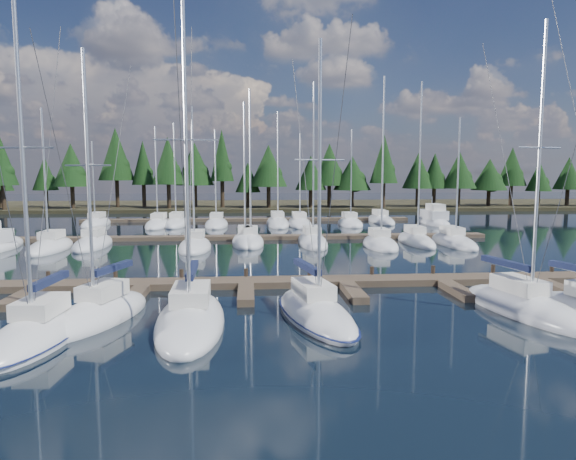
{
  "coord_description": "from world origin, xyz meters",
  "views": [
    {
      "loc": [
        0.19,
        -12.68,
        6.85
      ],
      "look_at": [
        2.86,
        22.0,
        2.95
      ],
      "focal_mm": 32.0,
      "sensor_mm": 36.0,
      "label": 1
    }
  ],
  "objects": [
    {
      "name": "front_sailboat_2",
      "position": [
        -6.79,
        11.23,
        0.29
      ],
      "size": [
        4.66,
        7.89,
        13.03
      ],
      "color": "silver",
      "rests_on": "ground"
    },
    {
      "name": "back_sailboat_rows",
      "position": [
        -0.27,
        44.79,
        0.27
      ],
      "size": [
        44.71,
        32.64,
        17.06
      ],
      "color": "silver",
      "rests_on": "ground"
    },
    {
      "name": "motor_yacht_right",
      "position": [
        24.96,
        54.03,
        0.49
      ],
      "size": [
        2.98,
        8.92,
        4.46
      ],
      "color": "silver",
      "rests_on": "ground"
    },
    {
      "name": "ground",
      "position": [
        0.0,
        30.0,
        0.0
      ],
      "size": [
        260.0,
        260.0,
        0.0
      ],
      "primitive_type": "plane",
      "color": "black",
      "rests_on": "ground"
    },
    {
      "name": "front_sailboat_3",
      "position": [
        -2.46,
        10.07,
        0.29
      ],
      "size": [
        3.33,
        9.48,
        14.96
      ],
      "color": "silver",
      "rests_on": "ground"
    },
    {
      "name": "front_sailboat_1",
      "position": [
        -8.47,
        8.42,
        0.29
      ],
      "size": [
        3.45,
        7.99,
        14.19
      ],
      "color": "silver",
      "rests_on": "ground"
    },
    {
      "name": "back_docks",
      "position": [
        0.0,
        49.58,
        0.2
      ],
      "size": [
        50.0,
        21.8,
        0.4
      ],
      "color": "brown",
      "rests_on": "ground"
    },
    {
      "name": "main_dock",
      "position": [
        0.0,
        17.36,
        0.2
      ],
      "size": [
        44.0,
        6.13,
        0.9
      ],
      "color": "brown",
      "rests_on": "ground"
    },
    {
      "name": "front_sailboat_5",
      "position": [
        13.57,
        10.82,
        0.3
      ],
      "size": [
        4.16,
        8.97,
        14.55
      ],
      "color": "silver",
      "rests_on": "ground"
    },
    {
      "name": "far_shore",
      "position": [
        0.0,
        90.0,
        0.3
      ],
      "size": [
        220.0,
        30.0,
        0.6
      ],
      "primitive_type": "cube",
      "color": "#2F2B1A",
      "rests_on": "ground"
    },
    {
      "name": "tree_line",
      "position": [
        -2.25,
        80.25,
        7.47
      ],
      "size": [
        184.98,
        12.04,
        14.32
      ],
      "color": "black",
      "rests_on": "far_shore"
    },
    {
      "name": "front_sailboat_4",
      "position": [
        3.29,
        10.71,
        0.29
      ],
      "size": [
        4.35,
        9.02,
        13.48
      ],
      "color": "silver",
      "rests_on": "ground"
    }
  ]
}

